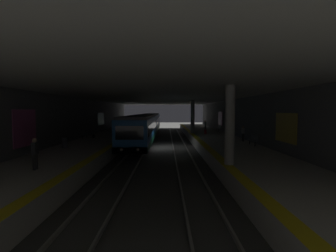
# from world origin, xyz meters

# --- Properties ---
(ground_plane) EXTENTS (120.00, 120.00, 0.00)m
(ground_plane) POSITION_xyz_m (0.00, 0.00, 0.00)
(ground_plane) COLOR #42423F
(track_left) EXTENTS (60.00, 1.53, 0.16)m
(track_left) POSITION_xyz_m (0.00, -2.20, 0.08)
(track_left) COLOR gray
(track_left) RESTS_ON ground
(track_right) EXTENTS (60.00, 1.53, 0.16)m
(track_right) POSITION_xyz_m (0.00, 2.20, 0.08)
(track_right) COLOR gray
(track_right) RESTS_ON ground
(platform_left) EXTENTS (60.00, 5.30, 1.06)m
(platform_left) POSITION_xyz_m (0.00, -6.55, 0.53)
(platform_left) COLOR beige
(platform_left) RESTS_ON ground
(platform_right) EXTENTS (60.00, 5.30, 1.06)m
(platform_right) POSITION_xyz_m (0.00, 6.55, 0.53)
(platform_right) COLOR beige
(platform_right) RESTS_ON ground
(wall_left) EXTENTS (60.00, 0.56, 5.60)m
(wall_left) POSITION_xyz_m (0.00, -9.45, 2.80)
(wall_left) COLOR slate
(wall_left) RESTS_ON ground
(wall_right) EXTENTS (60.00, 0.56, 5.60)m
(wall_right) POSITION_xyz_m (-0.01, 9.45, 2.80)
(wall_right) COLOR slate
(wall_right) RESTS_ON ground
(ceiling_slab) EXTENTS (60.00, 19.40, 0.40)m
(ceiling_slab) POSITION_xyz_m (0.00, 0.00, 5.80)
(ceiling_slab) COLOR beige
(ceiling_slab) RESTS_ON wall_left
(pillar_near) EXTENTS (0.56, 0.56, 4.55)m
(pillar_near) POSITION_xyz_m (-13.30, -4.35, 3.33)
(pillar_near) COLOR gray
(pillar_near) RESTS_ON platform_left
(pillar_far) EXTENTS (0.56, 0.56, 4.55)m
(pillar_far) POSITION_xyz_m (6.61, -4.35, 3.33)
(pillar_far) COLOR gray
(pillar_far) RESTS_ON platform_left
(metro_train) EXTENTS (35.61, 2.83, 3.49)m
(metro_train) POSITION_xyz_m (9.76, 2.20, 2.02)
(metro_train) COLOR #19569E
(metro_train) RESTS_ON track_right
(bench_left_near) EXTENTS (1.70, 0.47, 0.86)m
(bench_left_near) POSITION_xyz_m (-5.47, -8.53, 1.57)
(bench_left_near) COLOR #262628
(bench_left_near) RESTS_ON platform_left
(bench_left_mid) EXTENTS (1.70, 0.47, 0.86)m
(bench_left_mid) POSITION_xyz_m (9.49, -8.53, 1.57)
(bench_left_mid) COLOR #262628
(bench_left_mid) RESTS_ON platform_left
(bench_right_near) EXTENTS (1.70, 0.47, 0.86)m
(bench_right_near) POSITION_xyz_m (-0.07, 8.53, 1.57)
(bench_right_near) COLOR #262628
(bench_right_near) RESTS_ON platform_right
(bench_right_mid) EXTENTS (1.70, 0.47, 0.86)m
(bench_right_mid) POSITION_xyz_m (14.32, 8.53, 1.57)
(bench_right_mid) COLOR #262628
(bench_right_mid) RESTS_ON platform_right
(bench_right_far) EXTENTS (1.70, 0.47, 0.86)m
(bench_right_far) POSITION_xyz_m (16.37, 8.53, 1.57)
(bench_right_far) COLOR #262628
(bench_right_far) RESTS_ON platform_right
(person_waiting_near) EXTENTS (0.60, 0.22, 1.58)m
(person_waiting_near) POSITION_xyz_m (-2.61, -8.50, 1.90)
(person_waiting_near) COLOR #313131
(person_waiting_near) RESTS_ON platform_left
(person_walking_mid) EXTENTS (0.60, 0.23, 1.66)m
(person_walking_mid) POSITION_xyz_m (-14.49, 6.19, 1.95)
(person_walking_mid) COLOR #2A2A2A
(person_walking_mid) RESTS_ON platform_right
(person_standing_far) EXTENTS (0.60, 0.22, 1.56)m
(person_standing_far) POSITION_xyz_m (11.88, -6.97, 1.89)
(person_standing_far) COLOR #262626
(person_standing_far) RESTS_ON platform_left
(suitcase_rolling) EXTENTS (0.42, 0.28, 0.90)m
(suitcase_rolling) POSITION_xyz_m (5.31, -5.93, 1.35)
(suitcase_rolling) COLOR maroon
(suitcase_rolling) RESTS_ON platform_left
(backpack_on_floor) EXTENTS (0.30, 0.20, 0.40)m
(backpack_on_floor) POSITION_xyz_m (0.80, 7.70, 1.25)
(backpack_on_floor) COLOR black
(backpack_on_floor) RESTS_ON platform_right
(trash_bin) EXTENTS (0.44, 0.44, 0.85)m
(trash_bin) POSITION_xyz_m (-6.91, 7.80, 1.48)
(trash_bin) COLOR #595B5E
(trash_bin) RESTS_ON platform_right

